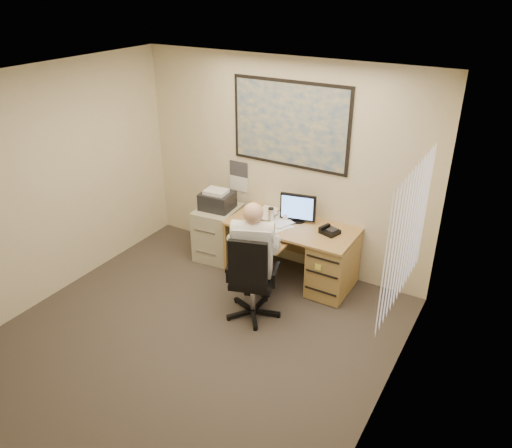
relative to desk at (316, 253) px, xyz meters
The scene contains 8 objects.
room_shell 2.21m from the desk, 109.63° to the right, with size 4.00×4.50×2.70m.
desk is the anchor object (origin of this frame).
world_map 1.60m from the desk, 150.20° to the left, with size 1.56×0.03×1.06m, color #1E4C93.
wall_calendar 1.51m from the desk, 165.65° to the left, with size 0.28×0.01×0.42m, color white.
window_blinds 2.03m from the desk, 40.33° to the right, with size 0.06×1.40×1.30m, color beige, non-canonical shape.
filing_cabinet 1.44m from the desk, behind, with size 0.57×0.66×1.00m.
office_chair 1.06m from the desk, 110.11° to the right, with size 0.80×0.80×1.08m.
person 1.01m from the desk, 110.84° to the right, with size 0.59×0.84×1.39m, color silver, non-canonical shape.
Camera 1 is at (2.74, -3.09, 3.53)m, focal length 35.00 mm.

